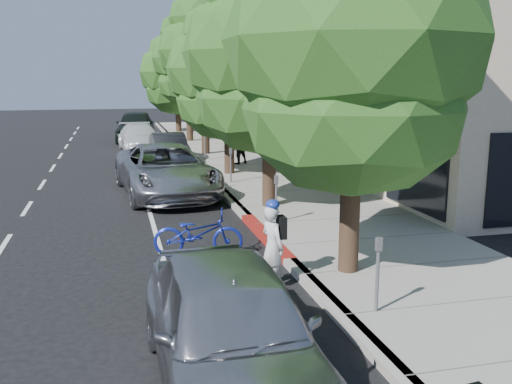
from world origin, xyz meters
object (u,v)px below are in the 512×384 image
object	(u,v)px
street_tree_4	(188,60)
street_tree_2	(229,71)
bicycle	(198,233)
white_pickup	(140,138)
street_tree_0	(355,46)
dark_suv_far	(136,126)
near_car_a	(231,328)
pedestrian	(238,144)
dark_sedan	(169,149)
street_tree_3	(204,53)
street_tree_1	(270,56)
street_tree_5	(177,73)
cyclist	(272,246)
silver_suv	(166,170)

from	to	relation	value
street_tree_4	street_tree_2	bearing A→B (deg)	-90.00
bicycle	white_pickup	size ratio (longest dim) A/B	0.40
street_tree_0	dark_suv_far	distance (m)	26.44
near_car_a	pedestrian	bearing A→B (deg)	77.18
dark_sedan	white_pickup	world-z (taller)	white_pickup
street_tree_4	white_pickup	size ratio (longest dim) A/B	1.56
street_tree_0	street_tree_4	bearing A→B (deg)	90.00
street_tree_3	dark_suv_far	distance (m)	9.51
street_tree_2	street_tree_3	bearing A→B (deg)	90.00
street_tree_2	street_tree_3	xyz separation A→B (m)	(-0.00, 6.00, 0.88)
street_tree_3	bicycle	size ratio (longest dim) A/B	4.03
street_tree_0	street_tree_3	world-z (taller)	street_tree_3
dark_sedan	pedestrian	xyz separation A→B (m)	(2.84, -1.80, 0.32)
street_tree_3	street_tree_1	bearing A→B (deg)	-90.00
street_tree_2	near_car_a	distance (m)	16.15
dark_sedan	white_pickup	xyz separation A→B (m)	(-1.11, 4.75, 0.02)
street_tree_1	dark_suv_far	distance (m)	20.56
street_tree_2	dark_suv_far	bearing A→B (deg)	102.46
street_tree_4	dark_sedan	distance (m)	9.16
bicycle	white_pickup	distance (m)	18.75
white_pickup	pedestrian	distance (m)	7.66
white_pickup	pedestrian	world-z (taller)	pedestrian
street_tree_5	dark_suv_far	xyz separation A→B (m)	(-3.10, -3.99, -3.21)
dark_sedan	street_tree_3	bearing A→B (deg)	42.06
dark_suv_far	cyclist	bearing A→B (deg)	-80.90
street_tree_4	bicycle	bearing A→B (deg)	-97.03
dark_sedan	dark_suv_far	world-z (taller)	dark_suv_far
white_pickup	street_tree_5	bearing A→B (deg)	67.10
dark_suv_far	silver_suv	bearing A→B (deg)	-83.15
street_tree_2	dark_suv_far	world-z (taller)	street_tree_2
white_pickup	near_car_a	bearing A→B (deg)	-94.20
near_car_a	pedestrian	size ratio (longest dim) A/B	2.87
street_tree_1	white_pickup	xyz separation A→B (m)	(-3.10, 14.84, -3.81)
street_tree_4	bicycle	size ratio (longest dim) A/B	3.89
street_tree_4	cyclist	xyz separation A→B (m)	(-1.60, -24.10, -4.06)
street_tree_2	cyclist	world-z (taller)	street_tree_2
bicycle	street_tree_3	bearing A→B (deg)	1.78
street_tree_1	bicycle	world-z (taller)	street_tree_1
street_tree_4	white_pickup	world-z (taller)	street_tree_4
street_tree_2	cyclist	size ratio (longest dim) A/B	4.39
street_tree_0	dark_sedan	xyz separation A→B (m)	(-1.99, 16.09, -3.82)
silver_suv	near_car_a	world-z (taller)	silver_suv
bicycle	pedestrian	bearing A→B (deg)	-4.82
dark_sedan	pedestrian	distance (m)	3.38
street_tree_1	silver_suv	xyz separation A→B (m)	(-2.79, 2.96, -3.67)
bicycle	silver_suv	world-z (taller)	silver_suv
near_car_a	dark_suv_far	bearing A→B (deg)	89.69
street_tree_1	pedestrian	size ratio (longest dim) A/B	4.37
bicycle	silver_suv	bearing A→B (deg)	12.16
street_tree_3	dark_sedan	distance (m)	5.14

